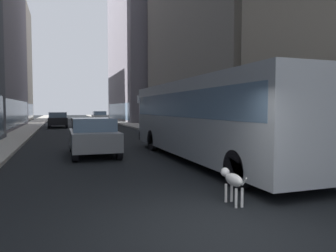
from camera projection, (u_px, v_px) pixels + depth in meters
ground_plane at (83, 125)px, 38.35m from camera, size 120.00×120.00×0.00m
sidewalk_left at (32, 125)px, 36.51m from camera, size 2.40×110.00×0.15m
sidewalk_right at (129, 124)px, 40.18m from camera, size 2.40×110.00×0.15m
transit_bus at (206, 115)px, 12.16m from camera, size 2.78×11.53×3.05m
car_grey_wagon at (93, 136)px, 13.60m from camera, size 1.90×3.95×1.62m
car_black_suv at (58, 120)px, 33.60m from camera, size 1.91×4.48×1.62m
car_white_van at (99, 117)px, 45.64m from camera, size 1.88×4.12×1.62m
dalmatian_dog at (232, 180)px, 6.70m from camera, size 0.22×0.96×0.72m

